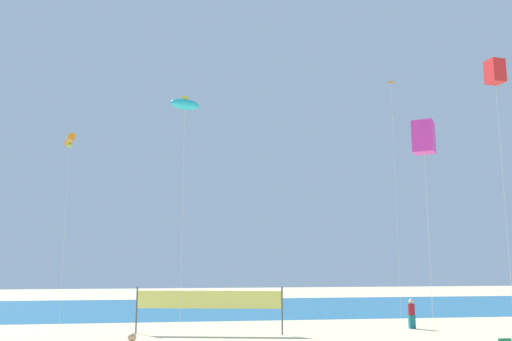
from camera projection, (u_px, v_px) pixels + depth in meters
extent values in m
cube|color=#1E6B99|center=(205.00, 308.00, 43.26)|extent=(120.00, 20.00, 0.01)
cube|color=#19727A|center=(412.00, 322.00, 30.05)|extent=(0.35, 0.21, 0.73)
cylinder|color=maroon|center=(411.00, 309.00, 30.16)|extent=(0.37, 0.37, 0.61)
sphere|color=beige|center=(411.00, 301.00, 30.23)|extent=(0.27, 0.27, 0.27)
sphere|color=tan|center=(132.00, 337.00, 16.30)|extent=(0.26, 0.26, 0.26)
cylinder|color=#4C4C51|center=(137.00, 310.00, 28.12)|extent=(0.08, 0.08, 2.40)
cylinder|color=#4C4C51|center=(282.00, 311.00, 27.71)|extent=(0.08, 0.08, 2.40)
cube|color=#EAE566|center=(209.00, 300.00, 28.00)|extent=(7.42, 1.53, 0.90)
cylinder|color=silver|center=(64.00, 232.00, 30.55)|extent=(0.01, 0.01, 10.64)
cylinder|color=orange|center=(70.00, 140.00, 31.42)|extent=(1.01, 2.16, 0.42)
sphere|color=#8CD833|center=(69.00, 145.00, 31.37)|extent=(0.25, 0.25, 0.25)
cylinder|color=silver|center=(429.00, 244.00, 21.85)|extent=(0.01, 0.01, 8.81)
cube|color=#D833A5|center=(423.00, 137.00, 22.57)|extent=(1.17, 1.17, 1.34)
cylinder|color=silver|center=(505.00, 203.00, 24.74)|extent=(0.01, 0.01, 12.62)
cube|color=red|center=(495.00, 72.00, 25.78)|extent=(0.80, 0.80, 1.14)
cylinder|color=silver|center=(396.00, 197.00, 35.77)|extent=(0.01, 0.01, 15.75)
pyramid|color=orange|center=(391.00, 82.00, 37.06)|extent=(0.82, 0.83, 0.35)
cylinder|color=silver|center=(182.00, 218.00, 26.48)|extent=(0.01, 0.01, 11.56)
ellipsoid|color=#26BFCC|center=(185.00, 104.00, 27.43)|extent=(1.63, 1.03, 0.55)
cube|color=yellow|center=(185.00, 100.00, 27.47)|extent=(0.31, 0.06, 0.38)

